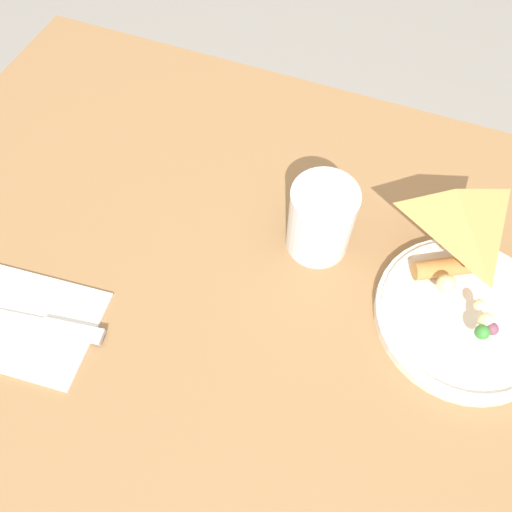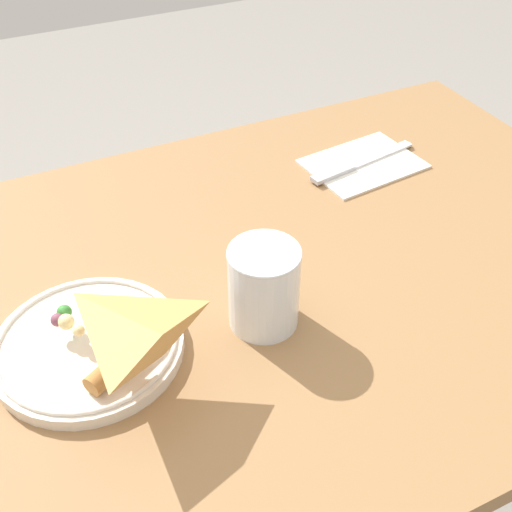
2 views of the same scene
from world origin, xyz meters
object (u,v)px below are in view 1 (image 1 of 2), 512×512
at_px(dining_table, 301,321).
at_px(napkin_folded, 25,323).
at_px(plate_pizza, 465,313).
at_px(milk_glass, 321,222).
at_px(butter_knife, 32,323).

distance_m(dining_table, napkin_folded, 0.37).
distance_m(dining_table, plate_pizza, 0.23).
xyz_separation_m(plate_pizza, milk_glass, (0.20, -0.04, 0.03)).
height_order(plate_pizza, milk_glass, milk_glass).
height_order(dining_table, plate_pizza, plate_pizza).
height_order(dining_table, butter_knife, butter_knife).
relative_size(dining_table, plate_pizza, 5.66).
relative_size(dining_table, napkin_folded, 6.46).
height_order(plate_pizza, napkin_folded, plate_pizza).
height_order(milk_glass, butter_knife, milk_glass).
distance_m(milk_glass, butter_knife, 0.38).
bearing_deg(butter_knife, dining_table, -159.83).
relative_size(dining_table, milk_glass, 11.51).
xyz_separation_m(dining_table, plate_pizza, (-0.19, -0.03, 0.12)).
bearing_deg(milk_glass, dining_table, 98.28).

